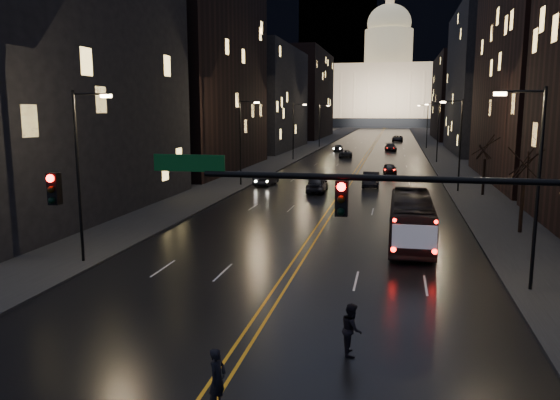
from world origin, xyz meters
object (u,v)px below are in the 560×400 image
Objects in this scene: bus at (411,220)px; pedestrian_a at (217,379)px; oncoming_car_b at (266,179)px; pedestrian_b at (352,329)px; oncoming_car_a at (317,184)px; receding_car_a at (371,179)px; traffic_signal at (430,219)px.

bus is 6.07× the size of pedestrian_a.
pedestrian_b reaches higher than oncoming_car_b.
oncoming_car_a is 2.67× the size of pedestrian_a.
oncoming_car_a reaches higher than oncoming_car_b.
receding_car_a is 44.26m from pedestrian_a.
traffic_signal reaches higher than oncoming_car_b.
traffic_signal is at bearing 114.28° from oncoming_car_b.
pedestrian_b is (-2.20, 2.16, -4.23)m from traffic_signal.
pedestrian_b is at bearing 135.57° from traffic_signal.
traffic_signal is at bearing -143.69° from pedestrian_b.
pedestrian_a is 0.99× the size of pedestrian_b.
pedestrian_b reaches higher than receding_car_a.
oncoming_car_b is at bearing 109.34° from traffic_signal.
traffic_signal is 9.99× the size of pedestrian_a.
pedestrian_a is at bearing -93.34° from receding_car_a.
pedestrian_b is at bearing -88.93° from receding_car_a.
bus is 20.88m from pedestrian_a.
pedestrian_a is (-5.48, -2.00, -4.24)m from traffic_signal.
bus is 2.21× the size of receding_car_a.
oncoming_car_a is at bearing 0.71° from pedestrian_b.
oncoming_car_b is at bearing -174.57° from receding_car_a.
oncoming_car_b is at bearing -31.68° from oncoming_car_a.
oncoming_car_a is at bearing 102.66° from traffic_signal.
pedestrian_a is at bearing 93.59° from oncoming_car_a.
traffic_signal is at bearing -56.57° from pedestrian_a.
pedestrian_b is at bearing -24.86° from pedestrian_a.
pedestrian_a reaches higher than oncoming_car_a.
pedestrian_a is 5.29m from pedestrian_b.
receding_car_a is 40.08m from pedestrian_b.
oncoming_car_b is (-6.00, 3.61, -0.06)m from oncoming_car_a.
traffic_signal reaches higher than receding_car_a.
pedestrian_b is (-2.29, -15.97, -0.59)m from bus.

